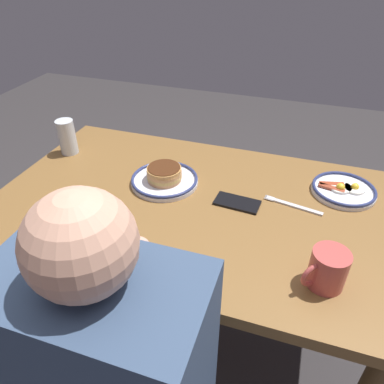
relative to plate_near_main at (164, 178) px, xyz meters
name	(u,v)px	position (x,y,z in m)	size (l,w,h in m)	color
ground_plane	(198,337)	(-0.15, 0.07, -0.76)	(6.00, 6.00, 0.00)	#333031
dining_table	(200,230)	(-0.15, 0.07, -0.14)	(1.34, 0.79, 0.74)	brown
plate_near_main	(164,178)	(0.00, 0.00, 0.00)	(0.23, 0.23, 0.06)	white
plate_center_pancakes	(344,190)	(-0.59, -0.13, -0.01)	(0.21, 0.21, 0.04)	white
coffee_mug	(327,269)	(-0.54, 0.29, 0.03)	(0.11, 0.10, 0.10)	#BF4C47
drinking_glass	(67,139)	(0.44, -0.09, 0.04)	(0.07, 0.07, 0.14)	silver
cell_phone	(237,203)	(-0.27, 0.04, -0.02)	(0.14, 0.07, 0.01)	black
fork_near	(293,205)	(-0.44, -0.01, -0.02)	(0.19, 0.05, 0.01)	silver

